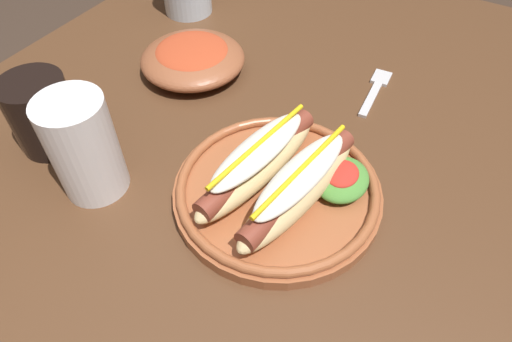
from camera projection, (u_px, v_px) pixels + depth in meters
name	position (u px, v px, depth m)	size (l,w,h in m)	color
dining_table	(211.00, 257.00, 0.59)	(1.42, 0.95, 0.74)	#51331E
hot_dog_plate	(280.00, 182.00, 0.53)	(0.25, 0.25, 0.08)	#9E5633
fork	(376.00, 89.00, 0.69)	(0.12, 0.03, 0.00)	silver
soda_cup	(42.00, 114.00, 0.58)	(0.08, 0.08, 0.10)	black
extra_cup	(84.00, 147.00, 0.51)	(0.08, 0.08, 0.13)	white
side_bowl	(193.00, 57.00, 0.70)	(0.16, 0.16, 0.05)	brown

